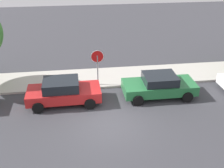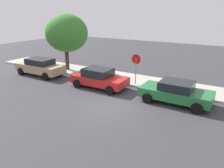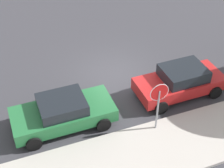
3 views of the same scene
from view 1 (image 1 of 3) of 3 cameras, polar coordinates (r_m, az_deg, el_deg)
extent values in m
plane|color=#38383D|center=(14.67, -0.66, -8.23)|extent=(60.00, 60.00, 0.00)
cube|color=#B2ADA3|center=(19.28, -2.62, 1.27)|extent=(32.00, 2.95, 0.14)
cylinder|color=gray|center=(17.85, -2.93, 2.61)|extent=(0.08, 0.08, 2.15)
cylinder|color=white|center=(17.46, -3.01, 5.59)|extent=(0.80, 0.03, 0.80)
cylinder|color=red|center=(17.46, -3.01, 5.59)|extent=(0.75, 0.04, 0.75)
cube|color=red|center=(16.45, -9.71, -1.91)|extent=(4.22, 1.85, 0.59)
cube|color=black|center=(16.19, -10.34, -0.15)|extent=(2.03, 1.61, 0.56)
cylinder|color=black|center=(17.38, -4.91, -0.97)|extent=(0.64, 0.23, 0.64)
cylinder|color=black|center=(15.81, -4.48, -4.04)|extent=(0.64, 0.23, 0.64)
cylinder|color=black|center=(17.50, -14.28, -1.57)|extent=(0.64, 0.23, 0.64)
cylinder|color=black|center=(15.94, -14.80, -4.68)|extent=(0.64, 0.23, 0.64)
cube|color=#236B38|center=(17.16, 9.50, -0.60)|extent=(4.34, 1.88, 0.59)
cube|color=black|center=(16.92, 9.70, 1.04)|extent=(1.93, 1.65, 0.50)
cylinder|color=black|center=(18.53, 13.01, 0.27)|extent=(0.64, 0.22, 0.64)
cylinder|color=black|center=(17.00, 15.08, -2.58)|extent=(0.64, 0.22, 0.64)
cylinder|color=black|center=(17.75, 4.03, -0.29)|extent=(0.64, 0.22, 0.64)
cylinder|color=black|center=(16.15, 5.32, -3.35)|extent=(0.64, 0.22, 0.64)
camera|label=2|loc=(8.66, 64.03, -10.16)|focal=35.00mm
camera|label=3|loc=(26.07, 8.54, 31.75)|focal=55.00mm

